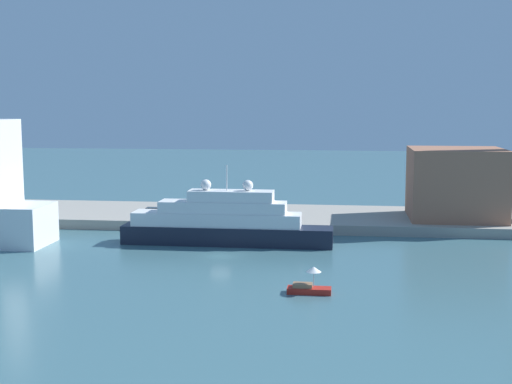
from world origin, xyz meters
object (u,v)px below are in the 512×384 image
large_yacht (224,223)px  person_figure (192,209)px  mooring_bollard (223,219)px  small_motorboat (309,286)px  harbor_building (456,184)px  parked_car (155,212)px

large_yacht → person_figure: (-7.98, 15.57, -0.67)m
mooring_bollard → person_figure: bearing=137.5°
large_yacht → small_motorboat: bearing=-61.3°
large_yacht → mooring_bollard: size_ratio=40.12×
person_figure → mooring_bollard: size_ratio=2.48×
large_yacht → mooring_bollard: large_yacht is taller
harbor_building → mooring_bollard: size_ratio=19.56×
person_figure → mooring_bollard: (6.10, -5.60, -0.48)m
parked_car → large_yacht: bearing=-44.7°
harbor_building → mooring_bollard: (-35.59, -7.38, -5.11)m
harbor_building → parked_car: size_ratio=3.61×
large_yacht → mooring_bollard: 10.21m
parked_car → person_figure: bearing=20.9°
person_figure → large_yacht: bearing=-62.9°
harbor_building → parked_car: 47.71m
large_yacht → mooring_bollard: (-1.88, 9.97, -1.14)m
mooring_bollard → parked_car: bearing=163.5°
parked_car → mooring_bollard: bearing=-16.5°
mooring_bollard → large_yacht: bearing=-79.3°
large_yacht → small_motorboat: size_ratio=6.45×
large_yacht → harbor_building: 38.12m
small_motorboat → parked_car: bearing=125.6°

